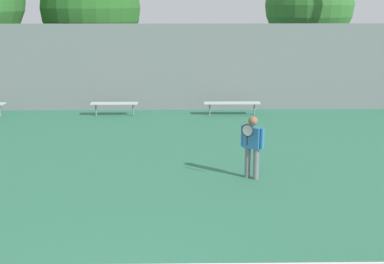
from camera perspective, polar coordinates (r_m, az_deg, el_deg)
name	(u,v)px	position (r m, az deg, el deg)	size (l,w,h in m)	color
tennis_player	(252,143)	(13.01, 6.43, -1.19)	(0.56, 0.53, 1.55)	slate
bench_courtside_far	(232,104)	(20.32, 4.30, 3.05)	(2.13, 0.40, 0.49)	silver
bench_adjacent_court	(114,104)	(20.40, -8.29, 2.97)	(1.76, 0.40, 0.49)	silver
back_fence	(152,67)	(21.17, -4.29, 6.88)	(24.79, 0.06, 3.38)	gray
tree_green_broad	(309,5)	(25.68, 12.38, 13.06)	(4.03, 4.03, 6.08)	brown
tree_dark_dense	(91,8)	(23.92, -10.74, 12.82)	(4.25, 4.25, 6.07)	brown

